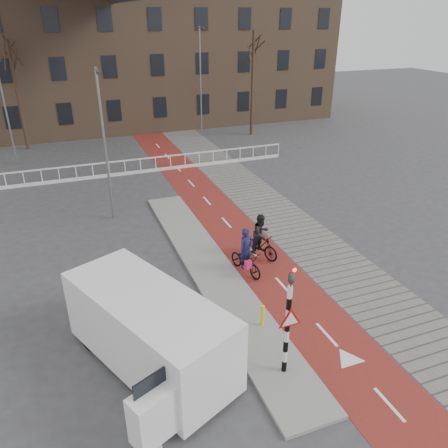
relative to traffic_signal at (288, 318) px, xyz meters
name	(u,v)px	position (x,y,z in m)	size (l,w,h in m)	color
ground	(271,327)	(0.60, 2.02, -1.99)	(120.00, 120.00, 0.00)	#38383A
bike_lane	(213,208)	(2.10, 12.02, -1.98)	(2.50, 60.00, 0.01)	maroon
sidewalk	(260,200)	(4.90, 12.02, -1.98)	(3.00, 60.00, 0.01)	slate
curb_island	(211,270)	(-0.10, 6.02, -1.93)	(1.80, 16.00, 0.12)	gray
traffic_signal	(288,318)	(0.00, 0.00, 0.00)	(0.80, 0.80, 3.68)	black
bollard	(262,315)	(0.29, 2.09, -1.49)	(0.12, 0.12, 0.76)	yellow
cyclist_near	(246,258)	(1.15, 5.43, -1.33)	(1.09, 1.95, 1.93)	black
cyclist_far	(261,240)	(2.23, 6.37, -1.17)	(1.21, 1.88, 1.96)	black
van	(149,330)	(-3.45, 1.78, -0.73)	(4.30, 5.97, 2.39)	white
railing	(77,176)	(-4.40, 19.02, -1.68)	(28.00, 0.10, 0.99)	silver
townhouse_row	(76,34)	(-2.40, 34.02, 5.82)	(46.00, 10.00, 15.90)	#7F6047
tree_mid	(18,97)	(-7.40, 27.70, 1.91)	(0.23, 0.23, 7.81)	#311F16
tree_right	(252,85)	(10.47, 25.77, 2.13)	(0.23, 0.23, 8.25)	#311F16
streetlight_near	(105,148)	(-3.07, 12.58, 1.66)	(0.12, 0.12, 7.29)	slate
streetlight_left	(3,99)	(-8.03, 23.94, 2.41)	(0.12, 0.12, 8.79)	slate
streetlight_right	(201,84)	(6.33, 26.80, 2.27)	(0.12, 0.12, 8.51)	slate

